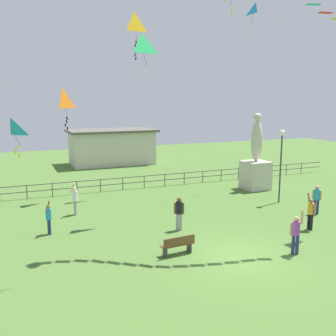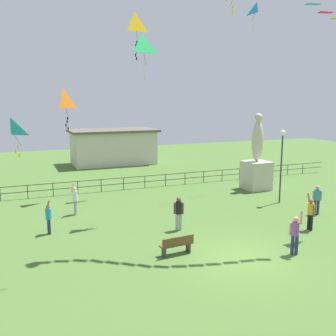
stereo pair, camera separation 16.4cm
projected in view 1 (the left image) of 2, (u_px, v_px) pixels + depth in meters
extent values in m
plane|color=#476B2D|center=(239.00, 257.00, 16.34)|extent=(80.00, 80.00, 0.00)
cube|color=beige|center=(255.00, 175.00, 28.74)|extent=(1.79, 1.79, 2.11)
ellipsoid|color=beige|center=(257.00, 141.00, 28.29)|extent=(0.90, 0.76, 3.04)
sphere|color=beige|center=(258.00, 117.00, 27.98)|extent=(0.56, 0.56, 0.56)
cylinder|color=#38383D|center=(280.00, 169.00, 24.73)|extent=(0.10, 0.10, 4.42)
sphere|color=white|center=(282.00, 133.00, 24.32)|extent=(0.36, 0.36, 0.36)
cube|color=brown|center=(177.00, 244.00, 16.57)|extent=(1.53, 0.52, 0.06)
cube|color=brown|center=(179.00, 241.00, 16.38)|extent=(1.50, 0.18, 0.36)
cube|color=#333338|center=(165.00, 252.00, 16.34)|extent=(0.08, 0.36, 0.45)
cube|color=#333338|center=(189.00, 247.00, 16.89)|extent=(0.08, 0.36, 0.45)
cylinder|color=navy|center=(318.00, 207.00, 22.43)|extent=(0.15, 0.15, 0.87)
cylinder|color=navy|center=(314.00, 207.00, 22.47)|extent=(0.15, 0.15, 0.87)
cylinder|color=#268CBF|center=(317.00, 195.00, 22.32)|extent=(0.32, 0.32, 0.62)
sphere|color=tan|center=(317.00, 187.00, 22.25)|extent=(0.23, 0.23, 0.23)
cylinder|color=tan|center=(321.00, 195.00, 22.28)|extent=(0.10, 0.10, 0.59)
cylinder|color=tan|center=(313.00, 195.00, 22.38)|extent=(0.10, 0.10, 0.59)
cylinder|color=navy|center=(297.00, 245.00, 16.57)|extent=(0.15, 0.15, 0.86)
cylinder|color=navy|center=(293.00, 244.00, 16.63)|extent=(0.15, 0.15, 0.86)
cylinder|color=purple|center=(296.00, 228.00, 16.47)|extent=(0.31, 0.31, 0.61)
sphere|color=tan|center=(297.00, 219.00, 16.40)|extent=(0.23, 0.23, 0.23)
cylinder|color=tan|center=(302.00, 217.00, 16.26)|extent=(0.19, 0.20, 0.58)
cylinder|color=tan|center=(291.00, 229.00, 16.55)|extent=(0.09, 0.09, 0.58)
cylinder|color=#99999E|center=(75.00, 208.00, 22.21)|extent=(0.14, 0.14, 0.84)
cylinder|color=#99999E|center=(76.00, 207.00, 22.38)|extent=(0.14, 0.14, 0.84)
cylinder|color=white|center=(75.00, 196.00, 22.17)|extent=(0.31, 0.31, 0.60)
sphere|color=beige|center=(75.00, 189.00, 22.10)|extent=(0.23, 0.23, 0.23)
cylinder|color=beige|center=(73.00, 188.00, 21.87)|extent=(0.27, 0.18, 0.57)
cylinder|color=beige|center=(76.00, 196.00, 22.38)|extent=(0.09, 0.09, 0.57)
cylinder|color=#99999E|center=(181.00, 222.00, 19.66)|extent=(0.15, 0.15, 0.89)
cylinder|color=#99999E|center=(177.00, 222.00, 19.68)|extent=(0.15, 0.15, 0.89)
cylinder|color=black|center=(179.00, 208.00, 19.54)|extent=(0.32, 0.32, 0.63)
sphere|color=brown|center=(179.00, 199.00, 19.46)|extent=(0.24, 0.24, 0.24)
cylinder|color=brown|center=(183.00, 208.00, 19.53)|extent=(0.10, 0.10, 0.59)
cylinder|color=brown|center=(175.00, 208.00, 19.56)|extent=(0.10, 0.10, 0.59)
cylinder|color=black|center=(309.00, 222.00, 19.79)|extent=(0.14, 0.14, 0.84)
cylinder|color=black|center=(311.00, 222.00, 19.66)|extent=(0.14, 0.14, 0.84)
cylinder|color=orange|center=(311.00, 209.00, 19.60)|extent=(0.31, 0.31, 0.59)
sphere|color=#8C6647|center=(311.00, 201.00, 19.53)|extent=(0.23, 0.23, 0.23)
cylinder|color=#8C6647|center=(309.00, 198.00, 19.70)|extent=(0.25, 0.14, 0.57)
cylinder|color=#8C6647|center=(314.00, 210.00, 19.44)|extent=(0.09, 0.09, 0.56)
cylinder|color=navy|center=(50.00, 227.00, 19.00)|extent=(0.13, 0.13, 0.77)
cylinder|color=navy|center=(49.00, 226.00, 19.13)|extent=(0.13, 0.13, 0.77)
cylinder|color=#268CBF|center=(49.00, 214.00, 18.95)|extent=(0.28, 0.28, 0.54)
sphere|color=#8C6647|center=(48.00, 207.00, 18.89)|extent=(0.21, 0.21, 0.21)
cylinder|color=#8C6647|center=(48.00, 206.00, 18.69)|extent=(0.22, 0.12, 0.52)
cylinder|color=#8C6647|center=(47.00, 214.00, 19.11)|extent=(0.08, 0.08, 0.51)
cylinder|color=#4C381E|center=(232.00, 0.00, 25.78)|extent=(0.42, 0.02, 0.91)
cube|color=yellow|center=(232.00, 7.00, 25.90)|extent=(0.11, 0.03, 0.21)
cube|color=yellow|center=(232.00, 11.00, 25.90)|extent=(0.09, 0.02, 0.20)
cube|color=yellow|center=(232.00, 14.00, 25.96)|extent=(0.10, 0.04, 0.20)
pyramid|color=#1EB759|center=(142.00, 45.00, 20.69)|extent=(1.19, 0.72, 1.09)
cylinder|color=#4C381E|center=(144.00, 55.00, 20.59)|extent=(0.12, 0.49, 1.09)
cube|color=white|center=(145.00, 65.00, 20.73)|extent=(0.12, 0.03, 0.21)
cube|color=white|center=(143.00, 69.00, 20.66)|extent=(0.09, 0.03, 0.20)
cube|color=white|center=(143.00, 73.00, 20.70)|extent=(0.09, 0.04, 0.20)
cube|color=white|center=(144.00, 77.00, 20.79)|extent=(0.12, 0.02, 0.21)
pyramid|color=orange|center=(63.00, 98.00, 25.01)|extent=(1.09, 0.93, 1.34)
cylinder|color=#4C381E|center=(65.00, 109.00, 25.01)|extent=(0.25, 0.37, 1.34)
cube|color=black|center=(67.00, 118.00, 25.18)|extent=(0.11, 0.03, 0.21)
cube|color=black|center=(67.00, 122.00, 25.19)|extent=(0.11, 0.03, 0.21)
cube|color=black|center=(65.00, 125.00, 25.15)|extent=(0.10, 0.03, 0.21)
cube|color=black|center=(68.00, 128.00, 25.31)|extent=(0.09, 0.02, 0.20)
pyramid|color=#198CD1|center=(11.00, 128.00, 18.64)|extent=(1.03, 1.04, 0.92)
cylinder|color=#4C381E|center=(16.00, 137.00, 18.98)|extent=(0.43, 0.42, 0.93)
cube|color=yellow|center=(18.00, 147.00, 19.11)|extent=(0.10, 0.03, 0.21)
cube|color=yellow|center=(16.00, 152.00, 19.05)|extent=(0.09, 0.03, 0.20)
cube|color=yellow|center=(19.00, 156.00, 19.22)|extent=(0.08, 0.03, 0.20)
pyramid|color=#198CD1|center=(256.00, 9.00, 27.52)|extent=(0.43, 1.02, 0.87)
cylinder|color=#4C381E|center=(253.00, 15.00, 27.52)|extent=(0.40, 0.03, 0.87)
cube|color=white|center=(253.00, 21.00, 27.59)|extent=(0.12, 0.03, 0.21)
cube|color=white|center=(253.00, 25.00, 27.67)|extent=(0.09, 0.04, 0.20)
cube|color=white|center=(252.00, 28.00, 27.63)|extent=(0.11, 0.04, 0.21)
cube|color=white|center=(253.00, 31.00, 27.68)|extent=(0.11, 0.05, 0.21)
cube|color=white|center=(253.00, 34.00, 27.78)|extent=(0.10, 0.03, 0.20)
cube|color=white|center=(253.00, 37.00, 27.84)|extent=(0.10, 0.04, 0.21)
pyramid|color=yellow|center=(134.00, 22.00, 26.23)|extent=(1.19, 0.63, 1.37)
cylinder|color=#4C381E|center=(136.00, 32.00, 26.18)|extent=(0.10, 0.41, 1.37)
cube|color=black|center=(136.00, 42.00, 26.31)|extent=(0.10, 0.04, 0.20)
cube|color=black|center=(135.00, 45.00, 26.29)|extent=(0.09, 0.02, 0.20)
cube|color=black|center=(137.00, 49.00, 26.41)|extent=(0.08, 0.03, 0.20)
cube|color=black|center=(136.00, 52.00, 26.39)|extent=(0.11, 0.05, 0.21)
cube|color=black|center=(135.00, 55.00, 26.37)|extent=(0.09, 0.04, 0.20)
cube|color=black|center=(136.00, 59.00, 26.47)|extent=(0.12, 0.03, 0.21)
cube|color=#19B2B2|center=(313.00, 4.00, 16.77)|extent=(0.66, 0.40, 0.03)
cube|color=red|center=(326.00, 13.00, 16.93)|extent=(0.65, 0.35, 0.03)
cylinder|color=#4C4742|center=(27.00, 192.00, 25.98)|extent=(0.06, 0.06, 0.95)
cylinder|color=#4C4742|center=(52.00, 190.00, 26.61)|extent=(0.06, 0.06, 0.95)
cylinder|color=#4C4742|center=(77.00, 188.00, 27.26)|extent=(0.06, 0.06, 0.95)
cylinder|color=#4C4742|center=(101.00, 185.00, 27.91)|extent=(0.06, 0.06, 0.95)
cylinder|color=#4C4742|center=(123.00, 184.00, 28.55)|extent=(0.06, 0.06, 0.95)
cylinder|color=#4C4742|center=(144.00, 182.00, 29.19)|extent=(0.06, 0.06, 0.95)
cylinder|color=#4C4742|center=(165.00, 180.00, 29.84)|extent=(0.06, 0.06, 0.95)
cylinder|color=#4C4742|center=(184.00, 178.00, 30.48)|extent=(0.06, 0.06, 0.95)
cylinder|color=#4C4742|center=(203.00, 177.00, 31.12)|extent=(0.06, 0.06, 0.95)
cylinder|color=#4C4742|center=(221.00, 175.00, 31.77)|extent=(0.06, 0.06, 0.95)
cylinder|color=#4C4742|center=(238.00, 174.00, 32.41)|extent=(0.06, 0.06, 0.95)
cylinder|color=#4C4742|center=(255.00, 172.00, 33.07)|extent=(0.06, 0.06, 0.95)
cylinder|color=#4C4742|center=(271.00, 171.00, 33.71)|extent=(0.06, 0.06, 0.95)
cylinder|color=#4C4742|center=(286.00, 170.00, 34.34)|extent=(0.06, 0.06, 0.95)
cylinder|color=#4C4742|center=(301.00, 168.00, 34.99)|extent=(0.06, 0.06, 0.95)
cube|color=#4C4742|center=(137.00, 177.00, 28.89)|extent=(36.00, 0.05, 0.05)
cube|color=#4C4742|center=(137.00, 182.00, 28.96)|extent=(36.00, 0.05, 0.05)
cube|color=beige|center=(112.00, 148.00, 40.11)|extent=(8.26, 4.47, 3.37)
cube|color=#59544C|center=(111.00, 131.00, 39.79)|extent=(8.86, 5.07, 0.24)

